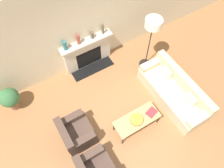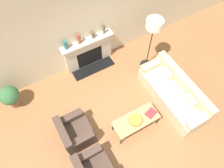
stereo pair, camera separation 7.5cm
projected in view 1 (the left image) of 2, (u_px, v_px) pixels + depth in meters
The scene contains 14 objects.
ground_plane at pixel (130, 128), 5.89m from camera, with size 18.00×18.00×0.00m, color #99663D.
wall_back at pixel (79, 28), 5.90m from camera, with size 18.00×0.06×2.90m.
fireplace at pixel (88, 53), 6.66m from camera, with size 1.62×0.59×1.02m.
couch at pixel (174, 92), 6.15m from camera, with size 0.84×2.23×0.80m.
armchair_far at pixel (76, 133), 5.52m from camera, with size 0.77×0.85×0.75m.
coffee_table at pixel (137, 120), 5.57m from camera, with size 1.21×0.51×0.46m.
bowl at pixel (137, 119), 5.48m from camera, with size 0.33×0.33×0.08m.
book at pixel (152, 112), 5.63m from camera, with size 0.32×0.28×0.02m.
floor_lamp at pixel (153, 28), 5.73m from camera, with size 0.46×0.46×1.85m.
mantel_vase_left at pixel (65, 46), 5.94m from camera, with size 0.12×0.12×0.28m.
mantel_vase_center_left at pixel (78, 39), 6.03m from camera, with size 0.10×0.10×0.33m.
mantel_vase_center_right at pixel (92, 35), 6.19m from camera, with size 0.10×0.10×0.22m.
mantel_vase_right at pixel (103, 29), 6.25m from camera, with size 0.07×0.07×0.31m.
potted_plant at pixel (10, 98), 5.85m from camera, with size 0.54×0.54×0.78m.
Camera 1 is at (-1.51, -1.59, 5.62)m, focal length 35.00 mm.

